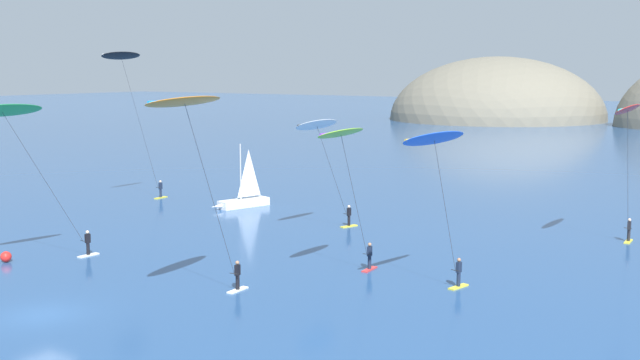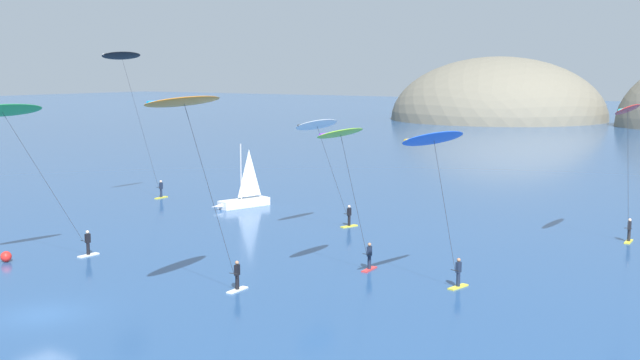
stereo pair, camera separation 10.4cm
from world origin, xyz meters
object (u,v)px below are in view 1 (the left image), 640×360
Objects in this scene: sailboat_near at (241,200)px; kitesurfer_lime at (344,146)px; marker_buoy at (6,257)px; kitesurfer_red at (628,120)px; kitesurfer_blue at (436,150)px; kitesurfer_black at (125,71)px; kitesurfer_white at (320,133)px; kitesurfer_green at (9,121)px; kitesurfer_orange at (189,115)px.

sailboat_near is 0.66× the size of kitesurfer_lime.
marker_buoy is at bearing -88.90° from sailboat_near.
marker_buoy is (-31.92, -26.11, -8.45)m from kitesurfer_red.
kitesurfer_red is at bearing 72.81° from kitesurfer_blue.
kitesurfer_black is at bearing 116.58° from marker_buoy.
kitesurfer_white reaches higher than marker_buoy.
kitesurfer_green is 9.13m from marker_buoy.
marker_buoy is (-26.28, -7.88, -7.63)m from kitesurfer_blue.
kitesurfer_red is at bearing 42.34° from kitesurfer_green.
sailboat_near is at bearing 148.25° from kitesurfer_blue.
kitesurfer_lime reaches higher than kitesurfer_white.
kitesurfer_black reaches higher than kitesurfer_blue.
sailboat_near is 15.54m from kitesurfer_white.
kitesurfer_red is (32.39, 1.67, 8.16)m from sailboat_near.
kitesurfer_lime is 33.26m from kitesurfer_black.
marker_buoy is (-17.24, 1.38, -9.66)m from kitesurfer_orange.
kitesurfer_lime is 10.06m from kitesurfer_orange.
kitesurfer_black is at bearing 141.73° from kitesurfer_orange.
kitesurfer_orange is (5.23, -19.70, 2.40)m from kitesurfer_white.
kitesurfer_blue is 0.88× the size of kitesurfer_green.
marker_buoy is at bearing -158.93° from kitesurfer_lime.
kitesurfer_orange reaches higher than kitesurfer_white.
kitesurfer_green reaches higher than sailboat_near.
kitesurfer_green is (-18.21, -8.79, 1.23)m from kitesurfer_lime.
kitesurfer_orange reaches higher than kitesurfer_lime.
kitesurfer_red is 19.10m from kitesurfer_blue.
kitesurfer_black is 1.26× the size of kitesurfer_orange.
sailboat_near is 0.68× the size of kitesurfer_white.
marker_buoy is at bearing -140.73° from kitesurfer_red.
kitesurfer_green is at bearing -59.52° from kitesurfer_black.
kitesurfer_lime reaches higher than marker_buoy.
kitesurfer_white is at bearing -158.66° from kitesurfer_red.
kitesurfer_black is at bearing -171.99° from kitesurfer_red.
kitesurfer_blue is 13.00× the size of marker_buoy.
sailboat_near is 32.31m from kitesurfer_blue.
kitesurfer_blue reaches higher than marker_buoy.
sailboat_near reaches higher than marker_buoy.
sailboat_near is 24.44m from marker_buoy.
kitesurfer_black reaches higher than marker_buoy.
kitesurfer_green reaches higher than marker_buoy.
sailboat_near is 0.65× the size of kitesurfer_blue.
kitesurfer_red reaches higher than marker_buoy.
kitesurfer_lime is at bearing 179.74° from kitesurfer_blue.
kitesurfer_red is (42.03, 5.91, -3.32)m from kitesurfer_black.
kitesurfer_black is 34.89m from kitesurfer_orange.
kitesurfer_green is (-9.70, -19.21, 1.54)m from kitesurfer_white.
sailboat_near is at bearing 23.77° from kitesurfer_black.
kitesurfer_orange is (-9.05, -9.26, 2.03)m from kitesurfer_blue.
kitesurfer_white is at bearing 129.24° from kitesurfer_lime.
kitesurfer_green reaches higher than kitesurfer_lime.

